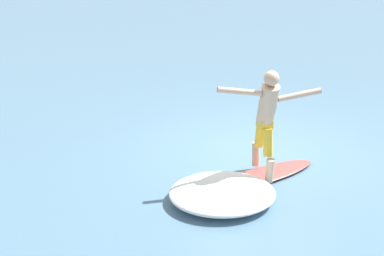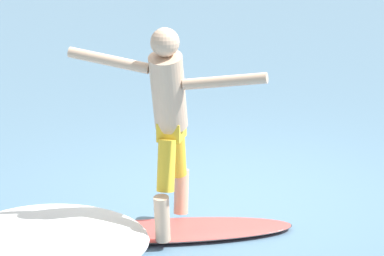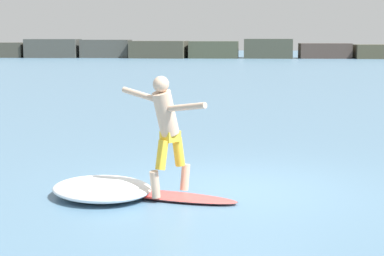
% 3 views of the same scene
% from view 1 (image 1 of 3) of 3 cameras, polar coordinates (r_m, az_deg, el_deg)
% --- Properties ---
extents(ground_plane, '(200.00, 200.00, 0.00)m').
position_cam_1_polar(ground_plane, '(10.04, 6.79, -2.20)').
color(ground_plane, slate).
extents(surfboard, '(2.33, 1.15, 0.21)m').
position_cam_1_polar(surfboard, '(8.91, 7.27, -5.09)').
color(surfboard, '#DC4B47').
rests_on(surfboard, ground).
extents(surfer, '(1.39, 1.09, 1.80)m').
position_cam_1_polar(surfer, '(8.44, 8.00, 1.45)').
color(surfer, '#CAA78B').
rests_on(surfer, surfboard).
extents(wave_foam_at_tail, '(2.16, 2.15, 0.26)m').
position_cam_1_polar(wave_foam_at_tail, '(8.12, 3.25, -6.94)').
color(wave_foam_at_tail, white).
rests_on(wave_foam_at_tail, ground).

